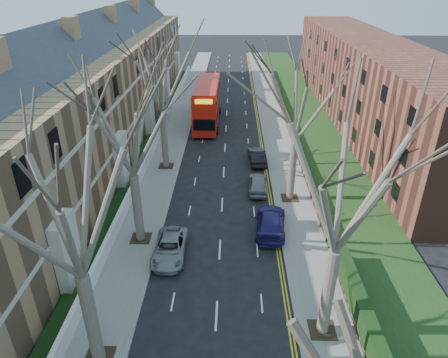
{
  "coord_description": "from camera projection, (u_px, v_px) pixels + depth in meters",
  "views": [
    {
      "loc": [
        0.79,
        -7.28,
        17.17
      ],
      "look_at": [
        0.19,
        19.73,
        3.06
      ],
      "focal_mm": 32.0,
      "sensor_mm": 36.0,
      "label": 1
    }
  ],
  "objects": [
    {
      "name": "pavement_left",
      "position": [
        177.0,
        128.0,
        49.07
      ],
      "size": [
        3.0,
        102.0,
        0.12
      ],
      "primitive_type": "cube",
      "color": "slate",
      "rests_on": "ground"
    },
    {
      "name": "pavement_right",
      "position": [
        275.0,
        128.0,
        48.83
      ],
      "size": [
        3.0,
        102.0,
        0.12
      ],
      "primitive_type": "cube",
      "color": "slate",
      "rests_on": "ground"
    },
    {
      "name": "terrace_left",
      "position": [
        87.0,
        103.0,
        39.6
      ],
      "size": [
        9.7,
        78.0,
        13.6
      ],
      "color": "#9C784F",
      "rests_on": "ground"
    },
    {
      "name": "flats_right",
      "position": [
        366.0,
        81.0,
        49.87
      ],
      "size": [
        13.97,
        54.0,
        10.0
      ],
      "color": "brown",
      "rests_on": "ground"
    },
    {
      "name": "front_wall_left",
      "position": [
        152.0,
        149.0,
        41.75
      ],
      "size": [
        0.3,
        78.0,
        1.0
      ],
      "color": "white",
      "rests_on": "ground"
    },
    {
      "name": "grass_verge_right",
      "position": [
        312.0,
        128.0,
        48.7
      ],
      "size": [
        6.0,
        102.0,
        0.06
      ],
      "color": "#1A3814",
      "rests_on": "ground"
    },
    {
      "name": "tree_left_mid",
      "position": [
        64.0,
        193.0,
        15.42
      ],
      "size": [
        10.5,
        10.5,
        14.71
      ],
      "color": "brown",
      "rests_on": "ground"
    },
    {
      "name": "tree_left_far",
      "position": [
        127.0,
        117.0,
        24.43
      ],
      "size": [
        10.15,
        10.15,
        14.22
      ],
      "color": "brown",
      "rests_on": "ground"
    },
    {
      "name": "tree_left_dist",
      "position": [
        159.0,
        69.0,
        34.91
      ],
      "size": [
        10.5,
        10.5,
        14.71
      ],
      "color": "brown",
      "rests_on": "ground"
    },
    {
      "name": "tree_right_mid",
      "position": [
        347.0,
        173.0,
        16.97
      ],
      "size": [
        10.5,
        10.5,
        14.71
      ],
      "color": "brown",
      "rests_on": "ground"
    },
    {
      "name": "tree_right_far",
      "position": [
        299.0,
        92.0,
        29.52
      ],
      "size": [
        10.15,
        10.15,
        14.22
      ],
      "color": "brown",
      "rests_on": "ground"
    },
    {
      "name": "double_decker_bus",
      "position": [
        207.0,
        104.0,
        49.61
      ],
      "size": [
        3.11,
        12.05,
        4.99
      ],
      "rotation": [
        0.0,
        0.0,
        3.13
      ],
      "color": "red",
      "rests_on": "ground"
    },
    {
      "name": "car_left_far",
      "position": [
        170.0,
        248.0,
        26.82
      ],
      "size": [
        2.17,
        4.65,
        1.29
      ],
      "primitive_type": "imported",
      "rotation": [
        0.0,
        0.0,
        -0.01
      ],
      "color": "gray",
      "rests_on": "ground"
    },
    {
      "name": "car_right_near",
      "position": [
        271.0,
        222.0,
        29.42
      ],
      "size": [
        2.6,
        5.35,
        1.5
      ],
      "primitive_type": "imported",
      "rotation": [
        0.0,
        0.0,
        3.04
      ],
      "color": "navy",
      "rests_on": "ground"
    },
    {
      "name": "car_right_mid",
      "position": [
        258.0,
        183.0,
        34.85
      ],
      "size": [
        1.79,
        4.15,
        1.39
      ],
      "primitive_type": "imported",
      "rotation": [
        0.0,
        0.0,
        3.11
      ],
      "color": "gray",
      "rests_on": "ground"
    },
    {
      "name": "car_right_far",
      "position": [
        257.0,
        156.0,
        39.98
      ],
      "size": [
        1.76,
        4.31,
        1.39
      ],
      "primitive_type": "imported",
      "rotation": [
        0.0,
        0.0,
        3.21
      ],
      "color": "black",
      "rests_on": "ground"
    }
  ]
}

